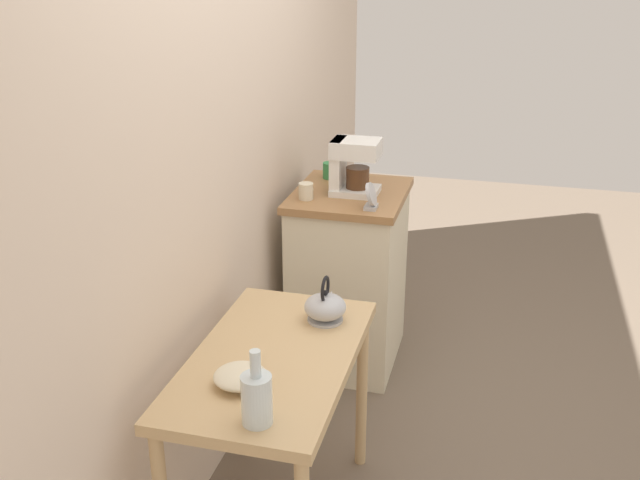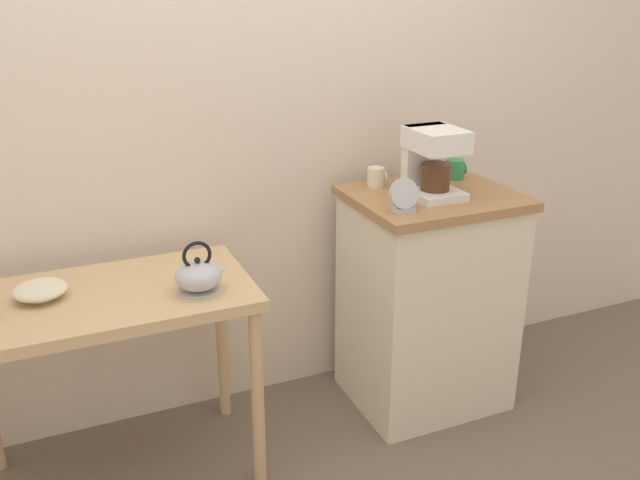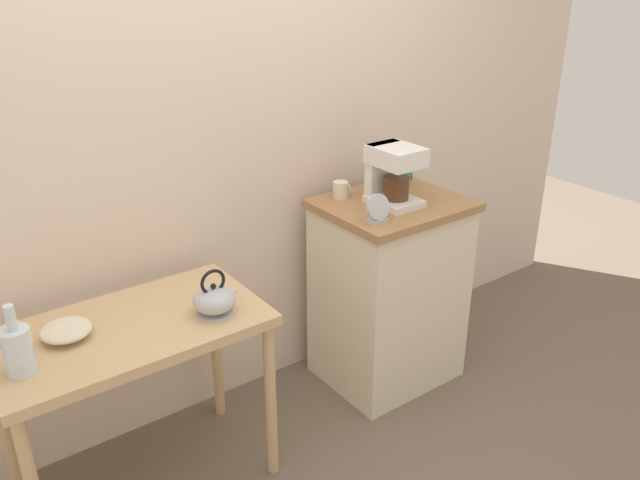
# 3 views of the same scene
# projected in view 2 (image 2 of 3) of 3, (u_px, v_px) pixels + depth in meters

# --- Properties ---
(ground_plane) EXTENTS (8.00, 8.00, 0.00)m
(ground_plane) POSITION_uv_depth(u_px,v_px,m) (273.00, 433.00, 2.73)
(ground_plane) COLOR #6B5B4C
(back_wall) EXTENTS (4.40, 0.10, 2.80)m
(back_wall) POSITION_uv_depth(u_px,v_px,m) (255.00, 58.00, 2.59)
(back_wall) COLOR beige
(back_wall) RESTS_ON ground_plane
(wooden_table) EXTENTS (0.94, 0.53, 0.73)m
(wooden_table) POSITION_uv_depth(u_px,v_px,m) (110.00, 320.00, 2.28)
(wooden_table) COLOR tan
(wooden_table) RESTS_ON ground_plane
(kitchen_counter) EXTENTS (0.63, 0.53, 0.91)m
(kitchen_counter) POSITION_uv_depth(u_px,v_px,m) (427.00, 299.00, 2.82)
(kitchen_counter) COLOR beige
(kitchen_counter) RESTS_ON ground_plane
(bowl_stoneware) EXTENTS (0.17, 0.17, 0.05)m
(bowl_stoneware) POSITION_uv_depth(u_px,v_px,m) (40.00, 290.00, 2.20)
(bowl_stoneware) COLOR beige
(bowl_stoneware) RESTS_ON wooden_table
(teakettle) EXTENTS (0.19, 0.15, 0.18)m
(teakettle) POSITION_uv_depth(u_px,v_px,m) (199.00, 276.00, 2.24)
(teakettle) COLOR #B2B5BA
(teakettle) RESTS_ON wooden_table
(coffee_maker) EXTENTS (0.18, 0.22, 0.26)m
(coffee_maker) POSITION_uv_depth(u_px,v_px,m) (432.00, 159.00, 2.59)
(coffee_maker) COLOR white
(coffee_maker) RESTS_ON kitchen_counter
(mug_small_cream) EXTENTS (0.07, 0.07, 0.08)m
(mug_small_cream) POSITION_uv_depth(u_px,v_px,m) (376.00, 177.00, 2.73)
(mug_small_cream) COLOR beige
(mug_small_cream) RESTS_ON kitchen_counter
(mug_tall_green) EXTENTS (0.08, 0.07, 0.08)m
(mug_tall_green) POSITION_uv_depth(u_px,v_px,m) (455.00, 169.00, 2.84)
(mug_tall_green) COLOR #338C4C
(mug_tall_green) RESTS_ON kitchen_counter
(table_clock) EXTENTS (0.11, 0.05, 0.12)m
(table_clock) POSITION_uv_depth(u_px,v_px,m) (404.00, 197.00, 2.43)
(table_clock) COLOR #B2B5BA
(table_clock) RESTS_ON kitchen_counter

